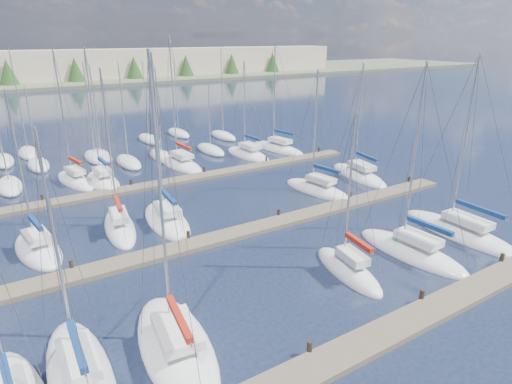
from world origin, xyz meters
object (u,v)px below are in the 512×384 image
sailboat_q (248,154)px  sailboat_f (459,232)px  sailboat_d (348,270)px  sailboat_b (80,375)px  sailboat_h (38,250)px  sailboat_r (278,148)px  sailboat_m (359,175)px  sailboat_p (180,164)px  sailboat_l (317,190)px  sailboat_n (75,180)px  sailboat_e (411,251)px  sailboat_i (120,227)px  sailboat_c (176,346)px  sailboat_j (167,220)px  sailboat_o (103,181)px

sailboat_q → sailboat_f: 27.89m
sailboat_d → sailboat_b: (-16.22, -0.31, -0.02)m
sailboat_h → sailboat_r: sailboat_r is taller
sailboat_m → sailboat_p: sailboat_p is taller
sailboat_f → sailboat_l: 13.40m
sailboat_n → sailboat_e: bearing=-69.8°
sailboat_h → sailboat_f: bearing=-34.8°
sailboat_h → sailboat_b: sailboat_b is taller
sailboat_h → sailboat_m: bearing=-7.1°
sailboat_m → sailboat_l: 6.80m
sailboat_i → sailboat_p: 17.55m
sailboat_q → sailboat_b: size_ratio=1.03×
sailboat_b → sailboat_m: (30.96, 14.26, 0.00)m
sailboat_c → sailboat_n: bearing=95.6°
sailboat_m → sailboat_j: sailboat_j is taller
sailboat_h → sailboat_r: 33.57m
sailboat_f → sailboat_n: bearing=129.7°
sailboat_q → sailboat_o: sailboat_o is taller
sailboat_i → sailboat_p: size_ratio=0.86×
sailboat_d → sailboat_c: size_ratio=0.76×
sailboat_l → sailboat_b: bearing=-160.5°
sailboat_e → sailboat_p: 28.98m
sailboat_p → sailboat_j: bearing=-120.3°
sailboat_c → sailboat_p: size_ratio=0.96×
sailboat_e → sailboat_r: size_ratio=0.91×
sailboat_q → sailboat_r: sailboat_r is taller
sailboat_p → sailboat_l: bearing=-67.1°
sailboat_e → sailboat_f: (5.63, 0.10, -0.00)m
sailboat_m → sailboat_o: 26.67m
sailboat_l → sailboat_f: bearing=-85.7°
sailboat_q → sailboat_r: 4.89m
sailboat_f → sailboat_c: bearing=-177.4°
sailboat_e → sailboat_f: size_ratio=0.98×
sailboat_q → sailboat_l: 14.80m
sailboat_o → sailboat_c: bearing=-97.9°
sailboat_h → sailboat_o: size_ratio=0.84×
sailboat_r → sailboat_p: 13.68m
sailboat_i → sailboat_j: sailboat_j is taller
sailboat_p → sailboat_f: bearing=-73.2°
sailboat_j → sailboat_e: bearing=-44.0°
sailboat_d → sailboat_h: sailboat_h is taller
sailboat_c → sailboat_l: 24.13m
sailboat_r → sailboat_b: size_ratio=1.25×
sailboat_o → sailboat_e: bearing=-63.4°
sailboat_b → sailboat_m: sailboat_m is taller
sailboat_m → sailboat_n: (-25.99, 14.08, 0.02)m
sailboat_b → sailboat_n: size_ratio=0.85×
sailboat_e → sailboat_d: bearing=171.6°
sailboat_d → sailboat_p: bearing=98.0°
sailboat_d → sailboat_i: 17.67m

